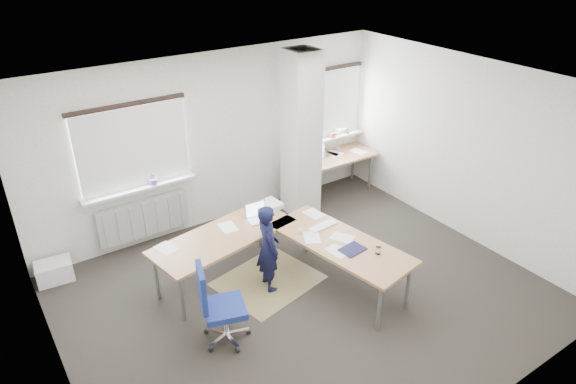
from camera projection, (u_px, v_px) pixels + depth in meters
ground at (306, 295)px, 6.91m from camera, size 6.00×6.00×0.00m
room_shell at (298, 162)px, 6.52m from camera, size 6.04×5.04×2.82m
floor_mat at (268, 281)px, 7.19m from camera, size 1.51×1.35×0.01m
white_crate at (54, 271)px, 7.15m from camera, size 0.51×0.38×0.29m
desk_main at (283, 239)px, 6.87m from camera, size 2.82×2.63×0.96m
desk_side at (337, 157)px, 9.29m from camera, size 1.41×0.73×1.22m
task_chair at (222, 320)px, 6.03m from camera, size 0.61×0.59×1.08m
person at (268, 248)px, 6.80m from camera, size 0.37×0.50×1.26m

